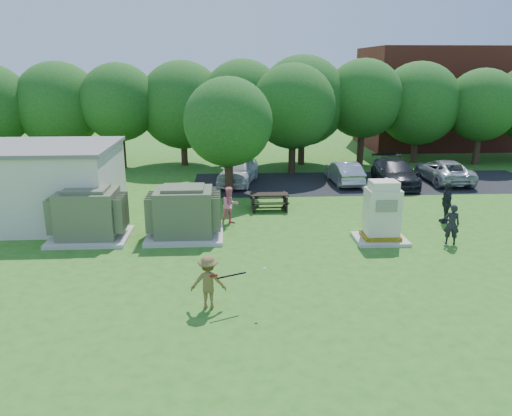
{
  "coord_description": "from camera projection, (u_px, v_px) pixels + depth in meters",
  "views": [
    {
      "loc": [
        -1.07,
        -14.39,
        6.58
      ],
      "look_at": [
        0.0,
        4.0,
        1.3
      ],
      "focal_mm": 35.0,
      "sensor_mm": 36.0,
      "label": 1
    }
  ],
  "objects": [
    {
      "name": "transformer_right",
      "position": [
        184.0,
        214.0,
        19.58
      ],
      "size": [
        3.0,
        2.4,
        2.07
      ],
      "color": "beige",
      "rests_on": "ground"
    },
    {
      "name": "brick_building",
      "position": [
        456.0,
        98.0,
        41.5
      ],
      "size": [
        15.0,
        8.0,
        8.0
      ],
      "primitive_type": "cube",
      "color": "maroon",
      "rests_on": "ground"
    },
    {
      "name": "person_at_picnic",
      "position": [
        230.0,
        205.0,
        21.29
      ],
      "size": [
        0.99,
        0.92,
        1.63
      ],
      "primitive_type": "imported",
      "rotation": [
        0.0,
        0.0,
        0.48
      ],
      "color": "pink",
      "rests_on": "ground"
    },
    {
      "name": "parking_strip",
      "position": [
        366.0,
        183.0,
        29.03
      ],
      "size": [
        20.0,
        6.0,
        0.01
      ],
      "primitive_type": "cube",
      "color": "#232326",
      "rests_on": "ground"
    },
    {
      "name": "picnic_table",
      "position": [
        269.0,
        200.0,
        23.54
      ],
      "size": [
        1.77,
        1.33,
        0.76
      ],
      "color": "black",
      "rests_on": "ground"
    },
    {
      "name": "batter",
      "position": [
        208.0,
        282.0,
        13.87
      ],
      "size": [
        1.02,
        0.61,
        1.55
      ],
      "primitive_type": "imported",
      "rotation": [
        0.0,
        0.0,
        3.11
      ],
      "color": "brown",
      "rests_on": "ground"
    },
    {
      "name": "transformer_left",
      "position": [
        89.0,
        215.0,
        19.37
      ],
      "size": [
        3.0,
        2.4,
        2.07
      ],
      "color": "beige",
      "rests_on": "ground"
    },
    {
      "name": "car_silver_b",
      "position": [
        444.0,
        171.0,
        29.06
      ],
      "size": [
        2.22,
        4.72,
        1.31
      ],
      "primitive_type": "imported",
      "rotation": [
        0.0,
        0.0,
        3.13
      ],
      "color": "#B7B8BD",
      "rests_on": "ground"
    },
    {
      "name": "car_dark",
      "position": [
        395.0,
        172.0,
        28.35
      ],
      "size": [
        2.39,
        5.08,
        1.43
      ],
      "primitive_type": "imported",
      "rotation": [
        0.0,
        0.0,
        -0.08
      ],
      "color": "black",
      "rests_on": "ground"
    },
    {
      "name": "person_by_generator",
      "position": [
        452.0,
        224.0,
        18.87
      ],
      "size": [
        0.65,
        0.51,
        1.57
      ],
      "primitive_type": "imported",
      "rotation": [
        0.0,
        0.0,
        2.87
      ],
      "color": "black",
      "rests_on": "ground"
    },
    {
      "name": "tree_row",
      "position": [
        270.0,
        104.0,
        32.39
      ],
      "size": [
        41.3,
        13.3,
        7.3
      ],
      "color": "#47301E",
      "rests_on": "ground"
    },
    {
      "name": "person_walking_right",
      "position": [
        446.0,
        203.0,
        21.48
      ],
      "size": [
        0.56,
        1.09,
        1.78
      ],
      "primitive_type": "imported",
      "rotation": [
        0.0,
        0.0,
        4.59
      ],
      "color": "#242529",
      "rests_on": "ground"
    },
    {
      "name": "car_white",
      "position": [
        238.0,
        171.0,
        28.62
      ],
      "size": [
        2.8,
        4.7,
        1.5
      ],
      "primitive_type": "imported",
      "rotation": [
        0.0,
        0.0,
        -0.25
      ],
      "color": "silver",
      "rests_on": "ground"
    },
    {
      "name": "ground",
      "position": [
        263.0,
        283.0,
        15.68
      ],
      "size": [
        120.0,
        120.0,
        0.0
      ],
      "primitive_type": "plane",
      "color": "#2D6619",
      "rests_on": "ground"
    },
    {
      "name": "batting_equipment",
      "position": [
        233.0,
        274.0,
        13.7
      ],
      "size": [
        1.55,
        0.4,
        0.3
      ],
      "color": "black",
      "rests_on": "ground"
    },
    {
      "name": "car_silver_a",
      "position": [
        344.0,
        172.0,
        28.68
      ],
      "size": [
        1.6,
        4.01,
        1.3
      ],
      "primitive_type": "imported",
      "rotation": [
        0.0,
        0.0,
        3.2
      ],
      "color": "#ABABB0",
      "rests_on": "ground"
    },
    {
      "name": "generator_cabinet",
      "position": [
        382.0,
        215.0,
        19.14
      ],
      "size": [
        1.96,
        1.61,
        2.39
      ],
      "color": "beige",
      "rests_on": "ground"
    }
  ]
}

